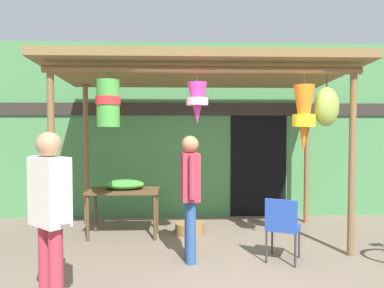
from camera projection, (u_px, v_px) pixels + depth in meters
ground_plane at (230, 262)px, 4.57m from camera, size 30.00×30.00×0.00m
shop_facade at (213, 130)px, 7.03m from camera, size 12.83×0.29×3.40m
market_stall_canopy at (206, 81)px, 5.37m from camera, size 4.51×2.21×2.75m
display_table at (124, 196)px, 5.68m from camera, size 1.13×0.61×0.75m
flower_heap_on_table at (125, 184)px, 5.70m from camera, size 0.64×0.45×0.15m
folding_chair at (282, 224)px, 4.54m from camera, size 0.54×0.54×0.84m
wicker_basket_by_table at (190, 228)px, 5.80m from camera, size 0.48×0.48×0.18m
vendor_in_orange at (50, 207)px, 3.24m from camera, size 0.47×0.43×1.70m
customer_foreground at (190, 188)px, 4.57m from camera, size 0.25×0.59×1.64m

